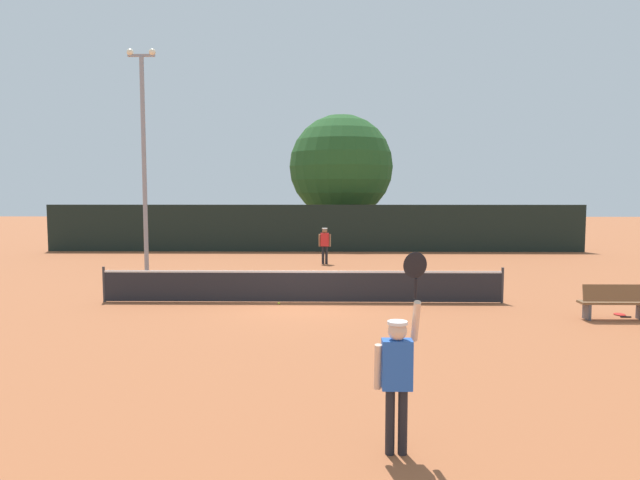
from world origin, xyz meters
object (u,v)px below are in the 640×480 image
at_px(light_pole, 144,148).
at_px(parked_car_near, 196,231).
at_px(player_receiving, 325,242).
at_px(parked_car_mid, 419,232).
at_px(large_tree, 341,167).
at_px(spare_racket, 620,314).
at_px(courtside_bench, 615,302).
at_px(player_serving, 398,366).
at_px(parked_car_far, 474,232).
at_px(tennis_ball, 279,303).

distance_m(light_pole, parked_car_near, 14.46).
xyz_separation_m(player_receiving, parked_car_mid, (5.96, 10.41, -0.24)).
relative_size(large_tree, parked_car_mid, 1.94).
height_order(spare_racket, light_pole, light_pole).
relative_size(large_tree, parked_car_near, 1.84).
bearing_deg(courtside_bench, spare_racket, 52.88).
distance_m(player_receiving, parked_car_mid, 12.00).
xyz_separation_m(player_serving, large_tree, (-0.11, 28.99, 3.76)).
bearing_deg(parked_car_far, parked_car_mid, 178.61).
distance_m(parked_car_mid, parked_car_far, 3.56).
bearing_deg(parked_car_mid, player_receiving, -119.68).
xyz_separation_m(player_receiving, spare_racket, (8.06, -10.85, -1.00)).
bearing_deg(player_receiving, player_serving, 93.18).
height_order(light_pole, parked_car_near, light_pole).
bearing_deg(parked_car_far, light_pole, -146.15).
xyz_separation_m(player_serving, player_receiving, (-1.06, 19.11, -0.12)).
bearing_deg(parked_car_mid, tennis_ball, -109.90).
height_order(spare_racket, parked_car_near, parked_car_near).
distance_m(light_pole, large_tree, 15.12).
bearing_deg(light_pole, courtside_bench, -30.10).
relative_size(player_serving, courtside_bench, 1.43).
height_order(spare_racket, parked_car_mid, parked_car_mid).
xyz_separation_m(player_receiving, light_pole, (-7.39, -2.72, 4.10)).
relative_size(player_receiving, light_pole, 0.18).
distance_m(player_receiving, tennis_ball, 9.64).
height_order(spare_racket, parked_car_far, parked_car_far).
bearing_deg(light_pole, parked_car_mid, 44.53).
relative_size(player_receiving, parked_car_mid, 0.40).
relative_size(courtside_bench, parked_car_near, 0.41).
xyz_separation_m(large_tree, parked_car_mid, (5.00, 0.53, -4.12)).
bearing_deg(large_tree, light_pole, -123.51).
xyz_separation_m(tennis_ball, spare_racket, (9.35, -1.35, -0.01)).
bearing_deg(courtside_bench, large_tree, 107.39).
relative_size(light_pole, parked_car_near, 2.05).
relative_size(courtside_bench, light_pole, 0.20).
bearing_deg(tennis_ball, player_receiving, 82.28).
distance_m(player_receiving, courtside_bench, 13.75).
distance_m(tennis_ball, light_pole, 10.44).
bearing_deg(parked_car_mid, courtside_bench, -85.53).
relative_size(player_receiving, parked_car_near, 0.38).
height_order(player_serving, light_pole, light_pole).
xyz_separation_m(spare_racket, large_tree, (-7.11, 20.74, 4.88)).
bearing_deg(light_pole, parked_car_far, 38.22).
bearing_deg(large_tree, tennis_ball, -96.60).
distance_m(player_serving, parked_car_mid, 29.92).
relative_size(tennis_ball, parked_car_mid, 0.02).
bearing_deg(spare_racket, parked_car_near, 127.24).
height_order(player_serving, large_tree, large_tree).
xyz_separation_m(player_receiving, parked_car_near, (-8.56, 11.02, -0.24)).
height_order(tennis_ball, parked_car_mid, parked_car_mid).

